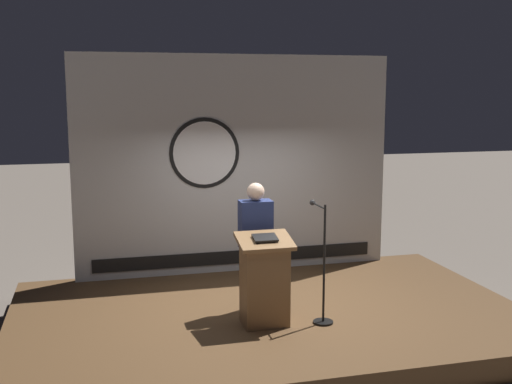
{
  "coord_description": "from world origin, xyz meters",
  "views": [
    {
      "loc": [
        -2.08,
        -7.34,
        3.06
      ],
      "look_at": [
        -0.18,
        -0.05,
        1.83
      ],
      "focal_mm": 44.19,
      "sensor_mm": 36.0,
      "label": 1
    }
  ],
  "objects": [
    {
      "name": "speaker_person",
      "position": [
        -0.17,
        0.03,
        1.13
      ],
      "size": [
        0.4,
        0.26,
        1.63
      ],
      "color": "black",
      "rests_on": "stage_platform"
    },
    {
      "name": "stage_platform",
      "position": [
        0.0,
        0.0,
        0.15
      ],
      "size": [
        6.4,
        4.0,
        0.3
      ],
      "primitive_type": "cube",
      "color": "brown",
      "rests_on": "ground"
    },
    {
      "name": "podium",
      "position": [
        -0.18,
        -0.45,
        0.83
      ],
      "size": [
        0.64,
        0.5,
        1.09
      ],
      "color": "olive",
      "rests_on": "stage_platform"
    },
    {
      "name": "microphone_stand",
      "position": [
        0.5,
        -0.54,
        0.81
      ],
      "size": [
        0.24,
        0.59,
        1.44
      ],
      "color": "black",
      "rests_on": "stage_platform"
    },
    {
      "name": "ground_plane",
      "position": [
        0.0,
        0.0,
        0.0
      ],
      "size": [
        40.0,
        40.0,
        0.0
      ],
      "primitive_type": "plane",
      "color": "#6B6056"
    },
    {
      "name": "banner_display",
      "position": [
        -0.01,
        1.85,
        1.93
      ],
      "size": [
        4.8,
        0.12,
        3.27
      ],
      "color": "silver",
      "rests_on": "stage_platform"
    }
  ]
}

